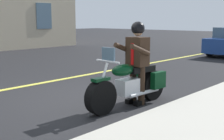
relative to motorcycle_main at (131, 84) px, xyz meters
The scene contains 4 objects.
ground_plane 1.38m from the motorcycle_main, 73.07° to the right, with size 80.00×80.00×0.00m, color black.
lane_center_stripe 3.30m from the motorcycle_main, 83.32° to the right, with size 60.00×0.16×0.01m, color #E5DB4C.
motorcycle_main is the anchor object (origin of this frame).
rider_main 0.61m from the motorcycle_main, behind, with size 0.63×0.56×1.74m.
Camera 1 is at (4.32, 5.05, 1.78)m, focal length 47.83 mm.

